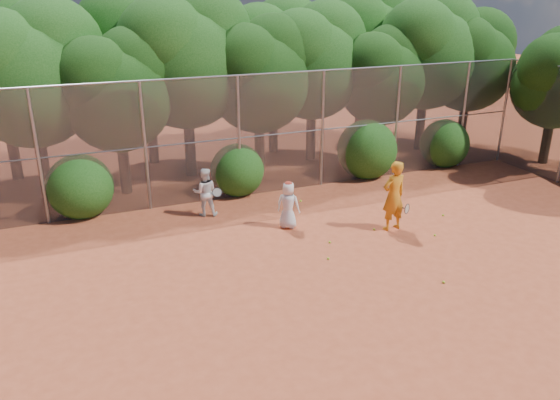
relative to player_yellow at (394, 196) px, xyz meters
name	(u,v)px	position (x,y,z in m)	size (l,w,h in m)	color
ground	(355,269)	(-2.18, -1.76, -1.02)	(80.00, 80.00, 0.00)	#A94326
fence_back	(265,134)	(-2.30, 4.24, 1.03)	(20.05, 0.09, 4.03)	gray
tree_1	(30,69)	(-9.12, 6.78, 3.14)	(4.64, 4.03, 6.35)	black
tree_2	(117,87)	(-6.63, 6.07, 2.56)	(3.99, 3.47, 5.47)	black
tree_3	(186,54)	(-4.12, 7.08, 3.37)	(4.89, 4.26, 6.70)	black
tree_4	(260,71)	(-1.63, 6.47, 2.74)	(4.19, 3.64, 5.73)	black
tree_5	(313,57)	(0.88, 7.28, 3.03)	(4.51, 3.92, 6.17)	black
tree_6	(382,73)	(3.37, 6.27, 2.45)	(3.86, 3.36, 5.29)	black
tree_7	(428,47)	(5.88, 6.88, 3.26)	(4.77, 4.14, 6.53)	black
tree_8	(471,57)	(7.87, 6.57, 2.79)	(4.25, 3.70, 5.82)	black
tree_10	(146,43)	(-5.11, 9.28, 3.60)	(5.15, 4.48, 7.06)	black
tree_11	(274,51)	(-0.12, 8.88, 3.14)	(4.64, 4.03, 6.35)	black
tree_12	(364,38)	(4.38, 9.48, 3.49)	(5.02, 4.37, 6.88)	black
tree_13	(559,75)	(9.27, 3.27, 2.45)	(3.86, 3.36, 5.29)	black
bush_0	(80,184)	(-8.18, 4.54, -0.02)	(2.00, 2.00, 2.00)	#174611
bush_1	(237,168)	(-3.18, 4.54, -0.12)	(1.80, 1.80, 1.80)	#174611
bush_2	(367,147)	(1.82, 4.54, 0.08)	(2.20, 2.20, 2.20)	#174611
bush_3	(445,141)	(5.32, 4.54, -0.07)	(1.90, 1.90, 1.90)	#174611
player_yellow	(394,196)	(0.00, 0.00, 0.00)	(0.89, 0.57, 2.05)	orange
player_teen	(288,205)	(-2.72, 1.24, -0.32)	(0.81, 0.77, 1.42)	white
player_white	(205,192)	(-4.69, 3.06, -0.27)	(0.89, 0.79, 1.50)	white
ball_0	(435,235)	(0.86, -0.90, -0.99)	(0.07, 0.07, 0.07)	#ACCE25
ball_1	(374,229)	(-0.51, 0.09, -0.99)	(0.07, 0.07, 0.07)	#ACCE25
ball_2	(444,282)	(-0.59, -3.15, -0.99)	(0.07, 0.07, 0.07)	#ACCE25
ball_3	(443,215)	(2.00, 0.20, -0.99)	(0.07, 0.07, 0.07)	#ACCE25
ball_4	(330,242)	(-2.09, -0.19, -0.99)	(0.07, 0.07, 0.07)	#ACCE25
ball_5	(392,188)	(1.92, 2.88, -0.99)	(0.07, 0.07, 0.07)	#ACCE25
ball_6	(328,259)	(-2.57, -1.04, -0.99)	(0.07, 0.07, 0.07)	#ACCE25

